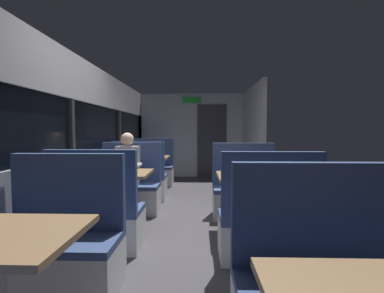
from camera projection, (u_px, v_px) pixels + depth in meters
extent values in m
cube|color=#423F44|center=(183.00, 231.00, 3.61)|extent=(3.30, 9.20, 0.02)
cube|color=#B2B2B7|center=(72.00, 193.00, 3.62)|extent=(0.08, 8.40, 0.95)
cube|color=#B2B2B7|center=(69.00, 75.00, 3.53)|extent=(0.08, 8.40, 0.60)
cube|color=black|center=(69.00, 128.00, 3.57)|extent=(0.03, 8.40, 0.75)
cube|color=#2D2D30|center=(72.00, 128.00, 3.57)|extent=(0.06, 0.08, 0.75)
cube|color=#2D2D30|center=(119.00, 129.00, 5.67)|extent=(0.06, 0.08, 0.75)
cube|color=#2D2D30|center=(141.00, 129.00, 7.76)|extent=(0.06, 0.08, 0.75)
cube|color=#B2B2B7|center=(192.00, 136.00, 7.73)|extent=(2.90, 0.08, 2.30)
cube|color=#333338|center=(212.00, 141.00, 7.68)|extent=(0.80, 0.04, 2.00)
cube|color=green|center=(192.00, 100.00, 7.62)|extent=(0.50, 0.03, 0.16)
cube|color=#B2B2B7|center=(252.00, 137.00, 6.50)|extent=(0.08, 2.40, 2.30)
cube|color=silver|center=(59.00, 270.00, 2.20)|extent=(0.95, 0.50, 0.39)
cube|color=#384C7A|center=(58.00, 242.00, 2.18)|extent=(0.95, 0.50, 0.06)
cube|color=#384C7A|center=(69.00, 191.00, 2.37)|extent=(0.95, 0.08, 0.65)
cylinder|color=#9E9EA3|center=(117.00, 201.00, 3.73)|extent=(0.10, 0.10, 0.70)
cube|color=olive|center=(116.00, 174.00, 3.70)|extent=(0.90, 0.70, 0.04)
cube|color=silver|center=(99.00, 230.00, 3.08)|extent=(0.95, 0.50, 0.39)
cube|color=#384C7A|center=(99.00, 210.00, 3.06)|extent=(0.95, 0.50, 0.06)
cube|color=#384C7A|center=(90.00, 181.00, 2.83)|extent=(0.95, 0.08, 0.65)
cube|color=silver|center=(129.00, 200.00, 4.39)|extent=(0.95, 0.50, 0.39)
cube|color=#384C7A|center=(129.00, 186.00, 4.38)|extent=(0.95, 0.50, 0.06)
cube|color=#384C7A|center=(132.00, 162.00, 4.57)|extent=(0.95, 0.08, 0.65)
cylinder|color=#9E9EA3|center=(147.00, 175.00, 5.92)|extent=(0.10, 0.10, 0.70)
cube|color=olive|center=(147.00, 157.00, 5.90)|extent=(0.90, 0.70, 0.04)
cube|color=silver|center=(141.00, 188.00, 5.27)|extent=(0.95, 0.50, 0.39)
cube|color=#384C7A|center=(141.00, 177.00, 5.26)|extent=(0.95, 0.50, 0.06)
cube|color=#384C7A|center=(138.00, 159.00, 5.03)|extent=(0.95, 0.08, 0.65)
cube|color=silver|center=(153.00, 177.00, 6.59)|extent=(0.95, 0.50, 0.39)
cube|color=#384C7A|center=(153.00, 167.00, 6.58)|extent=(0.95, 0.50, 0.06)
cube|color=#384C7A|center=(154.00, 152.00, 6.77)|extent=(0.95, 0.08, 0.65)
cube|color=#384C7A|center=(322.00, 289.00, 1.53)|extent=(0.95, 0.50, 0.06)
cube|color=#384C7A|center=(308.00, 214.00, 1.72)|extent=(0.95, 0.08, 0.65)
cylinder|color=#9E9EA3|center=(254.00, 206.00, 3.48)|extent=(0.10, 0.10, 0.70)
cube|color=olive|center=(254.00, 177.00, 3.45)|extent=(0.90, 0.70, 0.04)
cube|color=silver|center=(266.00, 239.00, 2.83)|extent=(0.95, 0.50, 0.39)
cube|color=#384C7A|center=(266.00, 217.00, 2.81)|extent=(0.95, 0.50, 0.06)
cube|color=#384C7A|center=(272.00, 186.00, 2.58)|extent=(0.95, 0.08, 0.65)
cube|color=silver|center=(245.00, 204.00, 4.14)|extent=(0.95, 0.50, 0.39)
cube|color=#384C7A|center=(245.00, 189.00, 4.13)|extent=(0.95, 0.50, 0.06)
cube|color=#384C7A|center=(243.00, 164.00, 4.32)|extent=(0.95, 0.08, 0.65)
cube|color=#26262D|center=(129.00, 198.00, 4.39)|extent=(0.30, 0.36, 0.45)
cube|color=#99999E|center=(128.00, 165.00, 4.31)|extent=(0.34, 0.22, 0.60)
sphere|color=beige|center=(127.00, 139.00, 4.27)|extent=(0.20, 0.20, 0.20)
cylinder|color=#99999E|center=(111.00, 166.00, 4.14)|extent=(0.07, 0.28, 0.07)
cylinder|color=#99999E|center=(138.00, 166.00, 4.12)|extent=(0.07, 0.28, 0.07)
cylinder|color=#B23333|center=(133.00, 167.00, 3.84)|extent=(0.07, 0.07, 0.09)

